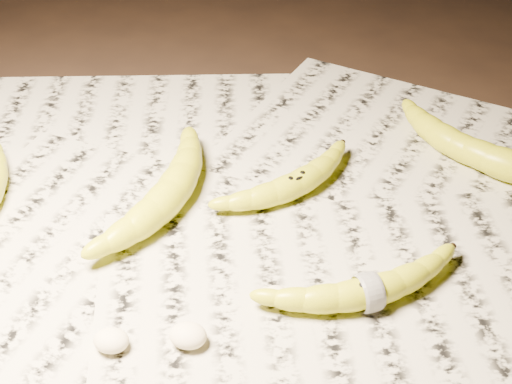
% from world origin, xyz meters
% --- Properties ---
extents(ground, '(3.00, 3.00, 0.00)m').
position_xyz_m(ground, '(0.00, 0.00, 0.00)').
color(ground, black).
rests_on(ground, ground).
extents(newspaper_patch, '(0.90, 0.70, 0.01)m').
position_xyz_m(newspaper_patch, '(0.02, 0.01, 0.00)').
color(newspaper_patch, '#BBB8A1').
rests_on(newspaper_patch, ground).
extents(banana_left_b, '(0.10, 0.22, 0.04)m').
position_xyz_m(banana_left_b, '(-0.09, 0.03, 0.03)').
color(banana_left_b, yellow).
rests_on(banana_left_b, newspaper_patch).
extents(banana_center, '(0.15, 0.16, 0.03)m').
position_xyz_m(banana_center, '(0.05, 0.08, 0.02)').
color(banana_center, yellow).
rests_on(banana_center, newspaper_patch).
extents(banana_taped, '(0.19, 0.14, 0.03)m').
position_xyz_m(banana_taped, '(0.14, -0.07, 0.02)').
color(banana_taped, yellow).
rests_on(banana_taped, newspaper_patch).
extents(banana_upper_a, '(0.18, 0.16, 0.04)m').
position_xyz_m(banana_upper_a, '(0.23, 0.20, 0.03)').
color(banana_upper_a, yellow).
rests_on(banana_upper_a, newspaper_patch).
extents(measuring_tape, '(0.02, 0.04, 0.04)m').
position_xyz_m(measuring_tape, '(0.14, -0.07, 0.02)').
color(measuring_tape, white).
rests_on(measuring_tape, newspaper_patch).
extents(flesh_chunk_a, '(0.03, 0.03, 0.02)m').
position_xyz_m(flesh_chunk_a, '(-0.08, -0.18, 0.02)').
color(flesh_chunk_a, '#FAEFC1').
rests_on(flesh_chunk_a, newspaper_patch).
extents(flesh_chunk_b, '(0.04, 0.03, 0.02)m').
position_xyz_m(flesh_chunk_b, '(-0.01, -0.16, 0.02)').
color(flesh_chunk_b, '#FAEFC1').
rests_on(flesh_chunk_b, newspaper_patch).
extents(flesh_chunk_c, '(0.03, 0.02, 0.01)m').
position_xyz_m(flesh_chunk_c, '(0.06, -0.09, 0.02)').
color(flesh_chunk_c, '#FAEFC1').
rests_on(flesh_chunk_c, newspaper_patch).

